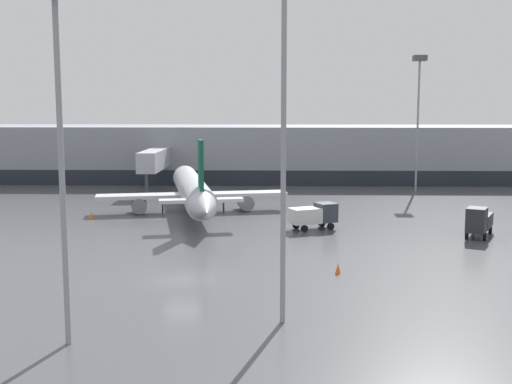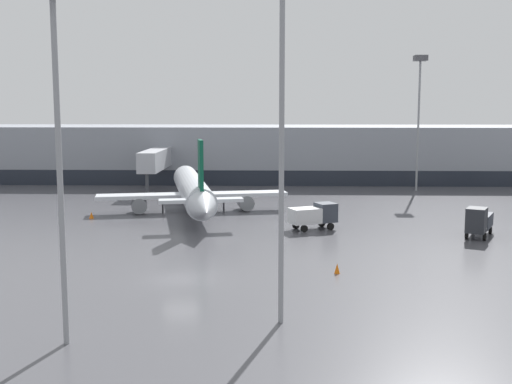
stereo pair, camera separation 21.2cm
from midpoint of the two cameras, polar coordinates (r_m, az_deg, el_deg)
ground_plane at (r=46.63m, az=-6.71°, el=-7.71°), size 320.00×320.00×0.00m
terminal_building at (r=106.90m, az=-2.07°, el=3.48°), size 160.00×29.37×9.00m
parked_jet_1 at (r=75.08m, az=-5.73°, el=0.15°), size 22.22×33.42×8.99m
service_truck_0 at (r=64.49m, az=5.07°, el=-2.01°), size 5.13×3.77×2.60m
service_truck_1 at (r=64.12m, az=19.11°, el=-2.42°), size 4.03×5.76×2.98m
traffic_cone_0 at (r=48.11m, az=7.18°, el=-6.75°), size 0.42×0.42×0.77m
traffic_cone_2 at (r=72.92m, az=-14.51°, el=-2.01°), size 0.51×0.51×0.72m
apron_light_mast_0 at (r=95.81m, az=14.22°, el=9.18°), size 1.80×1.80×19.44m
apron_light_mast_4 at (r=33.66m, az=-17.44°, el=11.17°), size 1.80×1.80×18.50m
apron_light_mast_5 at (r=35.74m, az=2.34°, el=14.53°), size 1.80×1.80×21.49m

